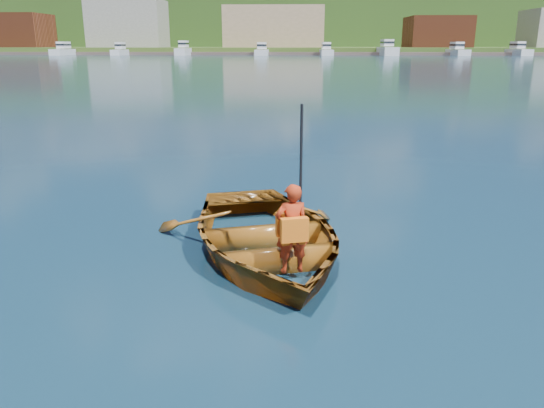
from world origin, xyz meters
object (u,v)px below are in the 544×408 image
at_px(marina_yachts, 330,50).
at_px(child_paddler, 292,228).
at_px(dock, 257,54).
at_px(rowboat, 264,235).

bearing_deg(marina_yachts, child_paddler, -94.56).
bearing_deg(dock, marina_yachts, -12.96).
relative_size(child_paddler, dock, 0.01).
distance_m(child_paddler, marina_yachts, 144.04).
height_order(child_paddler, marina_yachts, marina_yachts).
distance_m(rowboat, dock, 147.67).
xyz_separation_m(child_paddler, marina_yachts, (11.44, 143.58, 0.66)).
xyz_separation_m(rowboat, dock, (-8.50, 147.42, 0.13)).
height_order(rowboat, marina_yachts, marina_yachts).
relative_size(rowboat, child_paddler, 2.27).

